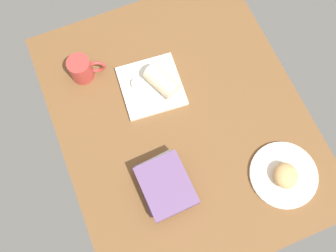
{
  "coord_description": "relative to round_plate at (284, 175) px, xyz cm",
  "views": [
    {
      "loc": [
        42.35,
        -22.93,
        133.92
      ],
      "look_at": [
        1.78,
        -6.26,
        7.0
      ],
      "focal_mm": 39.85,
      "sensor_mm": 36.0,
      "label": 1
    }
  ],
  "objects": [
    {
      "name": "dining_table",
      "position": [
        -33.3,
        -24.7,
        -2.7
      ],
      "size": [
        110.0,
        90.0,
        4.0
      ],
      "primitive_type": "cube",
      "color": "brown",
      "rests_on": "ground"
    },
    {
      "name": "round_plate",
      "position": [
        0.0,
        0.0,
        0.0
      ],
      "size": [
        23.96,
        23.96,
        1.4
      ],
      "primitive_type": "cylinder",
      "color": "silver",
      "rests_on": "dining_table"
    },
    {
      "name": "scone_pastry",
      "position": [
        0.72,
        -0.75,
        3.5
      ],
      "size": [
        11.32,
        10.84,
        5.6
      ],
      "primitive_type": "ellipsoid",
      "rotation": [
        0.0,
        0.0,
        5.94
      ],
      "color": "tan",
      "rests_on": "round_plate"
    },
    {
      "name": "square_plate",
      "position": [
        -49.52,
        -30.43,
        0.1
      ],
      "size": [
        24.39,
        24.39,
        1.6
      ],
      "primitive_type": "cube",
      "rotation": [
        0.0,
        0.0,
        -0.08
      ],
      "color": "white",
      "rests_on": "dining_table"
    },
    {
      "name": "sauce_cup",
      "position": [
        -51.45,
        -35.13,
        2.05
      ],
      "size": [
        4.63,
        4.63,
        2.14
      ],
      "color": "silver",
      "rests_on": "square_plate"
    },
    {
      "name": "breakfast_wrap",
      "position": [
        -47.98,
        -26.67,
        4.37
      ],
      "size": [
        14.72,
        11.52,
        6.95
      ],
      "primitive_type": "cylinder",
      "rotation": [
        1.57,
        0.0,
        1.97
      ],
      "color": "beige",
      "rests_on": "square_plate"
    },
    {
      "name": "book_stack",
      "position": [
        -11.98,
        -40.23,
        3.65
      ],
      "size": [
        21.59,
        16.53,
        8.36
      ],
      "color": "#6B4C7A",
      "rests_on": "dining_table"
    },
    {
      "name": "coffee_mug",
      "position": [
        -64.18,
        -52.49,
        4.32
      ],
      "size": [
        8.62,
        13.68,
        9.83
      ],
      "color": "#B23833",
      "rests_on": "dining_table"
    }
  ]
}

